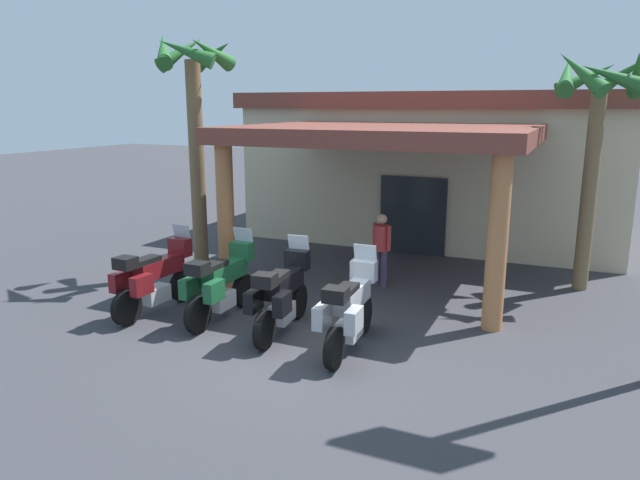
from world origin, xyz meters
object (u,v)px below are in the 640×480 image
at_px(motorcycle_green, 220,284).
at_px(palm_tree_near_portico, 597,111).
at_px(motel_building, 441,162).
at_px(motorcycle_black, 282,295).
at_px(motorcycle_silver, 350,310).
at_px(pedestrian, 381,245).
at_px(motorcycle_maroon, 154,278).
at_px(palm_tree_roadside, 194,105).

height_order(motorcycle_green, palm_tree_near_portico, palm_tree_near_portico).
relative_size(motel_building, motorcycle_black, 5.63).
height_order(motorcycle_silver, pedestrian, pedestrian).
height_order(motel_building, pedestrian, motel_building).
bearing_deg(motorcycle_black, palm_tree_near_portico, -49.26).
xyz_separation_m(motel_building, motorcycle_maroon, (-3.20, -9.89, -1.52)).
bearing_deg(motorcycle_green, palm_tree_roadside, 41.70).
bearing_deg(motel_building, motorcycle_black, -93.43).
xyz_separation_m(motorcycle_green, motorcycle_silver, (2.73, -0.33, 0.00)).
height_order(motorcycle_green, motorcycle_black, same).
relative_size(pedestrian, palm_tree_roadside, 0.29).
bearing_deg(motorcycle_silver, motorcycle_green, 79.27).
distance_m(motel_building, motorcycle_silver, 10.14).
xyz_separation_m(motorcycle_green, pedestrian, (2.06, 3.24, 0.25)).
height_order(motorcycle_maroon, pedestrian, pedestrian).
distance_m(motorcycle_maroon, motorcycle_green, 1.39).
xyz_separation_m(pedestrian, palm_tree_roadside, (-4.22, -0.88, 3.02)).
relative_size(motorcycle_silver, palm_tree_near_portico, 0.43).
distance_m(motel_building, motorcycle_green, 9.94).
distance_m(motel_building, palm_tree_roadside, 8.50).
height_order(motel_building, palm_tree_roadside, palm_tree_roadside).
xyz_separation_m(motel_building, pedestrian, (0.23, -6.41, -1.27)).
distance_m(motorcycle_silver, pedestrian, 3.64).
bearing_deg(palm_tree_near_portico, motel_building, 131.89).
height_order(motorcycle_green, palm_tree_roadside, palm_tree_roadside).
distance_m(motorcycle_green, motorcycle_black, 1.37).
bearing_deg(pedestrian, palm_tree_roadside, 127.33).
xyz_separation_m(pedestrian, palm_tree_near_portico, (4.06, 1.63, 2.88)).
relative_size(palm_tree_roadside, palm_tree_near_portico, 1.10).
xyz_separation_m(motorcycle_silver, palm_tree_near_portico, (3.39, 5.20, 3.13)).
relative_size(motel_building, motorcycle_silver, 5.62).
xyz_separation_m(motel_building, palm_tree_roadside, (-3.99, -7.29, 1.76)).
bearing_deg(motorcycle_maroon, palm_tree_roadside, 19.81).
bearing_deg(motorcycle_green, motel_building, -11.55).
bearing_deg(motel_building, palm_tree_near_portico, -48.81).
xyz_separation_m(motorcycle_maroon, palm_tree_roadside, (-0.79, 2.60, 3.27)).
distance_m(motorcycle_black, pedestrian, 3.46).
distance_m(pedestrian, palm_tree_roadside, 5.27).
distance_m(motorcycle_maroon, pedestrian, 4.89).
height_order(motorcycle_green, pedestrian, pedestrian).
relative_size(pedestrian, palm_tree_near_portico, 0.32).
bearing_deg(palm_tree_near_portico, palm_tree_roadside, -163.16).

